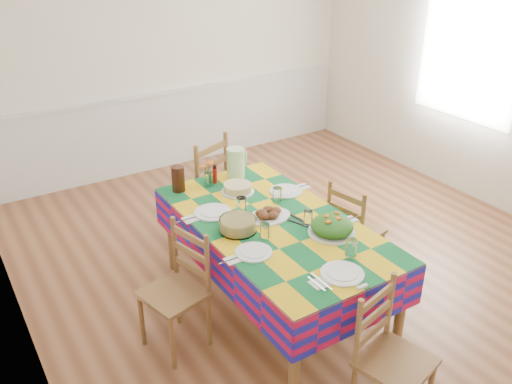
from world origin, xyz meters
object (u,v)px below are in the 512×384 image
(dining_table, at_px, (274,232))
(chair_right, at_px, (353,232))
(chair_near, at_px, (390,359))
(chair_left, at_px, (178,291))
(chair_far, at_px, (201,189))
(meat_platter, at_px, (268,215))
(tea_pitcher, at_px, (178,179))
(green_pitcher, at_px, (236,163))

(dining_table, relative_size, chair_right, 2.22)
(chair_near, xyz_separation_m, chair_left, (-0.75, 1.21, 0.01))
(chair_far, xyz_separation_m, chair_left, (-0.78, -1.18, -0.06))
(dining_table, bearing_deg, meat_platter, 91.66)
(tea_pitcher, distance_m, chair_near, 2.08)
(green_pitcher, xyz_separation_m, chair_far, (-0.13, 0.41, -0.37))
(dining_table, distance_m, chair_right, 0.80)
(chair_right, bearing_deg, meat_platter, 72.58)
(meat_platter, distance_m, chair_right, 0.84)
(chair_near, relative_size, chair_right, 1.02)
(meat_platter, xyz_separation_m, green_pitcher, (0.15, 0.72, 0.10))
(tea_pitcher, height_order, chair_near, tea_pitcher)
(meat_platter, distance_m, chair_left, 0.83)
(green_pitcher, bearing_deg, chair_right, -52.47)
(tea_pitcher, height_order, chair_far, chair_far)
(green_pitcher, relative_size, tea_pitcher, 1.24)
(chair_near, height_order, chair_far, chair_far)
(dining_table, xyz_separation_m, chair_right, (0.76, -0.01, -0.24))
(dining_table, distance_m, meat_platter, 0.13)
(chair_near, bearing_deg, meat_platter, 75.46)
(dining_table, xyz_separation_m, green_pitcher, (0.15, 0.79, 0.21))
(chair_far, bearing_deg, chair_right, 100.43)
(chair_near, relative_size, chair_left, 0.99)
(meat_platter, height_order, green_pitcher, green_pitcher)
(dining_table, distance_m, chair_near, 1.22)
(tea_pitcher, bearing_deg, green_pitcher, -2.83)
(meat_platter, bearing_deg, green_pitcher, 78.12)
(chair_far, height_order, chair_right, chair_far)
(chair_near, bearing_deg, chair_right, 42.92)
(green_pitcher, distance_m, tea_pitcher, 0.51)
(chair_right, bearing_deg, chair_left, 77.50)
(dining_table, bearing_deg, chair_far, 89.19)
(meat_platter, relative_size, tea_pitcher, 1.64)
(tea_pitcher, relative_size, chair_left, 0.23)
(meat_platter, height_order, chair_near, chair_near)
(meat_platter, height_order, chair_far, chair_far)
(chair_far, bearing_deg, dining_table, 67.89)
(meat_platter, bearing_deg, chair_right, -5.60)
(chair_right, bearing_deg, dining_table, 77.57)
(chair_left, relative_size, chair_right, 1.03)
(meat_platter, xyz_separation_m, chair_far, (0.02, 1.13, -0.27))
(tea_pitcher, xyz_separation_m, chair_right, (1.12, -0.82, -0.42))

